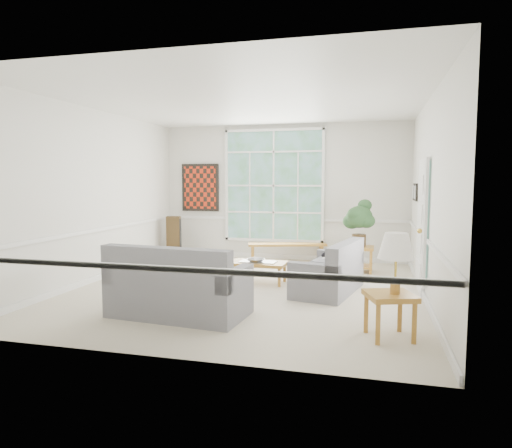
{
  "coord_description": "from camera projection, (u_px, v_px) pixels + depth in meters",
  "views": [
    {
      "loc": [
        1.96,
        -7.04,
        1.77
      ],
      "look_at": [
        0.1,
        0.2,
        1.05
      ],
      "focal_mm": 32.0,
      "sensor_mm": 36.0,
      "label": 1
    }
  ],
  "objects": [
    {
      "name": "wall_left",
      "position": [
        96.0,
        196.0,
        7.98
      ],
      "size": [
        0.02,
        6.0,
        3.0
      ],
      "primitive_type": "cube",
      "color": "silver",
      "rests_on": "ground"
    },
    {
      "name": "table_lamp",
      "position": [
        396.0,
        264.0,
        5.02
      ],
      "size": [
        0.53,
        0.53,
        0.68
      ],
      "primitive_type": null,
      "rotation": [
        0.0,
        0.0,
        0.43
      ],
      "color": "silver",
      "rests_on": "side_table"
    },
    {
      "name": "window_bench",
      "position": [
        287.0,
        253.0,
        9.94
      ],
      "size": [
        1.72,
        0.82,
        0.4
      ],
      "primitive_type": "cube",
      "rotation": [
        0.0,
        0.0,
        0.3
      ],
      "color": "#AA742B",
      "rests_on": "floor"
    },
    {
      "name": "wall_art",
      "position": [
        200.0,
        188.0,
        10.62
      ],
      "size": [
        0.9,
        0.06,
        1.1
      ],
      "primitive_type": "cube",
      "color": "maroon",
      "rests_on": "wall_back"
    },
    {
      "name": "side_table",
      "position": [
        389.0,
        316.0,
        5.11
      ],
      "size": [
        0.64,
        0.64,
        0.51
      ],
      "primitive_type": "cube",
      "rotation": [
        0.0,
        0.0,
        0.33
      ],
      "color": "#AA742B",
      "rests_on": "floor"
    },
    {
      "name": "houseplant",
      "position": [
        359.0,
        222.0,
        8.79
      ],
      "size": [
        0.68,
        0.68,
        0.93
      ],
      "primitive_type": null,
      "rotation": [
        0.0,
        0.0,
        -0.32
      ],
      "color": "#294E28",
      "rests_on": "end_table"
    },
    {
      "name": "floor_speaker",
      "position": [
        174.0,
        237.0,
        10.34
      ],
      "size": [
        0.34,
        0.3,
        0.96
      ],
      "primitive_type": "cube",
      "rotation": [
        0.0,
        0.0,
        0.23
      ],
      "color": "#3F2D16",
      "rests_on": "floor"
    },
    {
      "name": "wall_back",
      "position": [
        283.0,
        192.0,
        10.19
      ],
      "size": [
        5.5,
        0.02,
        3.0
      ],
      "primitive_type": "cube",
      "color": "silver",
      "rests_on": "ground"
    },
    {
      "name": "wall_frame_near",
      "position": [
        416.0,
        192.0,
        8.31
      ],
      "size": [
        0.04,
        0.26,
        0.32
      ],
      "primitive_type": "cube",
      "color": "black",
      "rests_on": "wall_right"
    },
    {
      "name": "end_table",
      "position": [
        360.0,
        259.0,
        8.82
      ],
      "size": [
        0.51,
        0.51,
        0.5
      ],
      "primitive_type": "cube",
      "rotation": [
        0.0,
        0.0,
        -0.02
      ],
      "color": "#AA742B",
      "rests_on": "floor"
    },
    {
      "name": "wall_right",
      "position": [
        429.0,
        199.0,
        6.62
      ],
      "size": [
        0.02,
        6.0,
        3.0
      ],
      "primitive_type": "cube",
      "color": "silver",
      "rests_on": "ground"
    },
    {
      "name": "window_back",
      "position": [
        274.0,
        186.0,
        10.19
      ],
      "size": [
        2.3,
        0.08,
        2.4
      ],
      "primitive_type": "cube",
      "color": "white",
      "rests_on": "wall_back"
    },
    {
      "name": "loveseat_front",
      "position": [
        179.0,
        280.0,
        5.96
      ],
      "size": [
        1.82,
        1.06,
        0.95
      ],
      "primitive_type": "cube",
      "rotation": [
        0.0,
        0.0,
        -0.09
      ],
      "color": "slate",
      "rests_on": "floor"
    },
    {
      "name": "pet_bed",
      "position": [
        190.0,
        257.0,
        10.09
      ],
      "size": [
        0.56,
        0.56,
        0.14
      ],
      "primitive_type": "cylinder",
      "rotation": [
        0.0,
        0.0,
        -0.24
      ],
      "color": "slate",
      "rests_on": "floor"
    },
    {
      "name": "loveseat_right",
      "position": [
        328.0,
        267.0,
        7.2
      ],
      "size": [
        1.07,
        1.63,
        0.81
      ],
      "primitive_type": "cube",
      "rotation": [
        0.0,
        0.0,
        -0.21
      ],
      "color": "slate",
      "rests_on": "floor"
    },
    {
      "name": "wall_frame_far",
      "position": [
        414.0,
        192.0,
        8.7
      ],
      "size": [
        0.04,
        0.26,
        0.32
      ],
      "primitive_type": "cube",
      "color": "black",
      "rests_on": "wall_right"
    },
    {
      "name": "floor",
      "position": [
        247.0,
        289.0,
        7.44
      ],
      "size": [
        5.5,
        6.0,
        0.01
      ],
      "primitive_type": "cube",
      "color": "beige",
      "rests_on": "ground"
    },
    {
      "name": "wall_front",
      "position": [
        164.0,
        208.0,
        4.41
      ],
      "size": [
        5.5,
        0.02,
        3.0
      ],
      "primitive_type": "cube",
      "color": "silver",
      "rests_on": "ground"
    },
    {
      "name": "door_sidelight",
      "position": [
        426.0,
        223.0,
        6.63
      ],
      "size": [
        0.08,
        0.26,
        1.9
      ],
      "primitive_type": "cube",
      "color": "white",
      "rests_on": "wall_right"
    },
    {
      "name": "ceiling",
      "position": [
        247.0,
        102.0,
        7.16
      ],
      "size": [
        5.5,
        6.0,
        0.02
      ],
      "primitive_type": "cube",
      "color": "white",
      "rests_on": "ground"
    },
    {
      "name": "entry_door",
      "position": [
        421.0,
        226.0,
        7.25
      ],
      "size": [
        0.08,
        0.9,
        2.1
      ],
      "primitive_type": "cube",
      "color": "white",
      "rests_on": "floor"
    },
    {
      "name": "coffee_table",
      "position": [
        258.0,
        272.0,
        7.89
      ],
      "size": [
        0.99,
        0.56,
        0.36
      ],
      "primitive_type": "cube",
      "rotation": [
        0.0,
        0.0,
        -0.03
      ],
      "color": "#AA742B",
      "rests_on": "floor"
    },
    {
      "name": "pewter_bowl",
      "position": [
        256.0,
        260.0,
        7.82
      ],
      "size": [
        0.44,
        0.44,
        0.08
      ],
      "primitive_type": "imported",
      "rotation": [
        0.0,
        0.0,
        -0.42
      ],
      "color": "gray",
      "rests_on": "coffee_table"
    },
    {
      "name": "cat",
      "position": [
        332.0,
        255.0,
        7.7
      ],
      "size": [
        0.44,
        0.37,
        0.18
      ],
      "primitive_type": "ellipsoid",
      "rotation": [
        0.0,
        0.0,
        -0.31
      ],
      "color": "black",
      "rests_on": "loveseat_right"
    }
  ]
}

